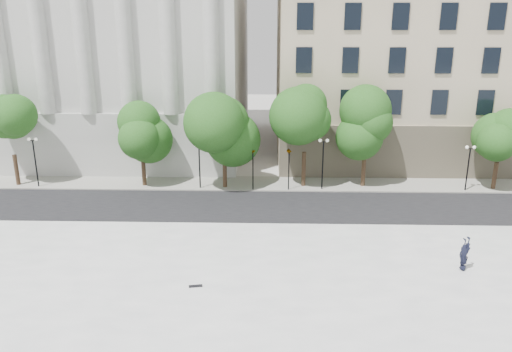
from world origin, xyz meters
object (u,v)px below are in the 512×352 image
at_px(skateboard, 196,286).
at_px(traffic_light_east, 289,149).
at_px(traffic_light_west, 253,150).
at_px(person_lying, 463,266).

bearing_deg(skateboard, traffic_light_east, 61.16).
xyz_separation_m(traffic_light_west, person_lying, (12.41, -14.78, -2.91)).
xyz_separation_m(traffic_light_east, skateboard, (-5.55, -17.05, -3.23)).
bearing_deg(traffic_light_west, skateboard, -98.35).
bearing_deg(traffic_light_east, traffic_light_west, 180.00).
relative_size(traffic_light_east, person_lying, 2.13).
distance_m(person_lying, skateboard, 15.09).
height_order(traffic_light_east, person_lying, traffic_light_east).
height_order(traffic_light_west, person_lying, traffic_light_west).
distance_m(traffic_light_west, traffic_light_east, 3.05).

